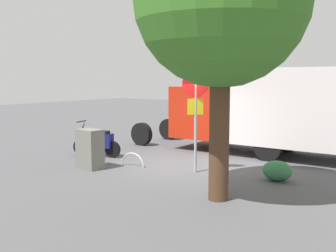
{
  "coord_description": "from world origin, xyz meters",
  "views": [
    {
      "loc": [
        -6.92,
        9.9,
        2.67
      ],
      "look_at": [
        0.44,
        -0.15,
        1.17
      ],
      "focal_mm": 42.82,
      "sensor_mm": 36.0,
      "label": 1
    }
  ],
  "objects_px": {
    "stop_sign": "(196,105)",
    "utility_cabinet": "(90,149)",
    "box_truck_near": "(265,108)",
    "street_tree": "(221,0)",
    "motorcycle": "(97,141)",
    "bike_rack_hoop": "(133,166)"
  },
  "relations": [
    {
      "from": "stop_sign",
      "to": "bike_rack_hoop",
      "type": "relative_size",
      "value": 3.4
    },
    {
      "from": "street_tree",
      "to": "utility_cabinet",
      "type": "height_order",
      "value": "street_tree"
    },
    {
      "from": "box_truck_near",
      "to": "street_tree",
      "type": "relative_size",
      "value": 1.38
    },
    {
      "from": "box_truck_near",
      "to": "bike_rack_hoop",
      "type": "distance_m",
      "value": 5.11
    },
    {
      "from": "stop_sign",
      "to": "utility_cabinet",
      "type": "xyz_separation_m",
      "value": [
        2.77,
        1.43,
        -1.34
      ]
    },
    {
      "from": "utility_cabinet",
      "to": "bike_rack_hoop",
      "type": "relative_size",
      "value": 1.37
    },
    {
      "from": "motorcycle",
      "to": "bike_rack_hoop",
      "type": "bearing_deg",
      "value": 151.64
    },
    {
      "from": "utility_cabinet",
      "to": "bike_rack_hoop",
      "type": "bearing_deg",
      "value": -130.85
    },
    {
      "from": "box_truck_near",
      "to": "utility_cabinet",
      "type": "height_order",
      "value": "box_truck_near"
    },
    {
      "from": "bike_rack_hoop",
      "to": "box_truck_near",
      "type": "bearing_deg",
      "value": -120.68
    },
    {
      "from": "motorcycle",
      "to": "bike_rack_hoop",
      "type": "xyz_separation_m",
      "value": [
        -2.01,
        0.47,
        -0.52
      ]
    },
    {
      "from": "box_truck_near",
      "to": "motorcycle",
      "type": "xyz_separation_m",
      "value": [
        4.47,
        3.68,
        -1.13
      ]
    },
    {
      "from": "box_truck_near",
      "to": "motorcycle",
      "type": "relative_size",
      "value": 4.81
    },
    {
      "from": "street_tree",
      "to": "utility_cabinet",
      "type": "xyz_separation_m",
      "value": [
        4.57,
        -0.46,
        -3.69
      ]
    },
    {
      "from": "motorcycle",
      "to": "utility_cabinet",
      "type": "xyz_separation_m",
      "value": [
        -1.18,
        1.43,
        0.06
      ]
    },
    {
      "from": "motorcycle",
      "to": "stop_sign",
      "type": "height_order",
      "value": "stop_sign"
    },
    {
      "from": "street_tree",
      "to": "stop_sign",
      "type": "bearing_deg",
      "value": -46.33
    },
    {
      "from": "street_tree",
      "to": "box_truck_near",
      "type": "bearing_deg",
      "value": -77.07
    },
    {
      "from": "box_truck_near",
      "to": "motorcycle",
      "type": "height_order",
      "value": "box_truck_near"
    },
    {
      "from": "box_truck_near",
      "to": "bike_rack_hoop",
      "type": "xyz_separation_m",
      "value": [
        2.47,
        4.16,
        -1.65
      ]
    },
    {
      "from": "street_tree",
      "to": "bike_rack_hoop",
      "type": "xyz_separation_m",
      "value": [
        3.74,
        -1.41,
        -4.27
      ]
    },
    {
      "from": "stop_sign",
      "to": "street_tree",
      "type": "relative_size",
      "value": 0.47
    }
  ]
}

